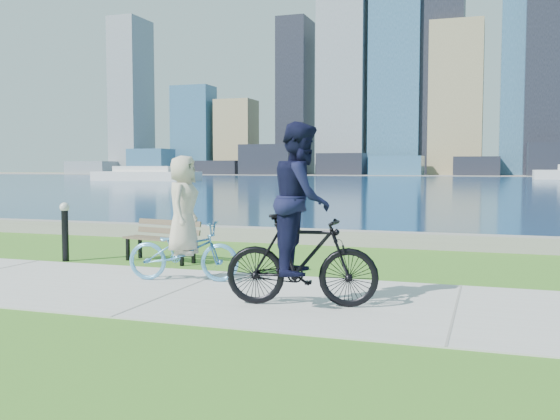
# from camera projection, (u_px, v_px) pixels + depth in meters

# --- Properties ---
(ground) EXTENTS (320.00, 320.00, 0.00)m
(ground) POSITION_uv_depth(u_px,v_px,m) (178.00, 291.00, 9.32)
(ground) COLOR #356B1C
(ground) RESTS_ON ground
(concrete_path) EXTENTS (80.00, 3.50, 0.02)m
(concrete_path) POSITION_uv_depth(u_px,v_px,m) (178.00, 291.00, 9.32)
(concrete_path) COLOR #A8A7A3
(concrete_path) RESTS_ON ground
(seawall) EXTENTS (90.00, 0.50, 0.35)m
(seawall) POSITION_uv_depth(u_px,v_px,m) (299.00, 236.00, 15.17)
(seawall) COLOR gray
(seawall) RESTS_ON ground
(bay_water) EXTENTS (320.00, 131.00, 0.01)m
(bay_water) POSITION_uv_depth(u_px,v_px,m) (453.00, 182.00, 77.38)
(bay_water) COLOR #0C2A50
(bay_water) RESTS_ON ground
(far_shore) EXTENTS (320.00, 30.00, 0.12)m
(far_shore) POSITION_uv_depth(u_px,v_px,m) (468.00, 175.00, 132.20)
(far_shore) COLOR gray
(far_shore) RESTS_ON ground
(city_skyline) EXTENTS (179.16, 21.19, 76.00)m
(city_skyline) POSITION_uv_depth(u_px,v_px,m) (488.00, 71.00, 128.96)
(city_skyline) COLOR slate
(city_skyline) RESTS_ON ground
(ferry_near) EXTENTS (14.12, 4.03, 1.92)m
(ferry_near) POSITION_uv_depth(u_px,v_px,m) (146.00, 175.00, 80.50)
(ferry_near) COLOR silver
(ferry_near) RESTS_ON ground
(park_bench) EXTENTS (1.64, 0.84, 0.81)m
(park_bench) POSITION_uv_depth(u_px,v_px,m) (163.00, 236.00, 12.26)
(park_bench) COLOR black
(park_bench) RESTS_ON ground
(bollard_lamp) EXTENTS (0.19, 0.19, 1.17)m
(bollard_lamp) POSITION_uv_depth(u_px,v_px,m) (65.00, 228.00, 12.26)
(bollard_lamp) COLOR black
(bollard_lamp) RESTS_ON ground
(cyclist_woman) EXTENTS (0.97, 1.92, 2.03)m
(cyclist_woman) POSITION_uv_depth(u_px,v_px,m) (183.00, 234.00, 10.06)
(cyclist_woman) COLOR #5AA6DB
(cyclist_woman) RESTS_ON ground
(cyclist_man) EXTENTS (0.91, 2.09, 2.43)m
(cyclist_man) POSITION_uv_depth(u_px,v_px,m) (302.00, 230.00, 8.21)
(cyclist_man) COLOR black
(cyclist_man) RESTS_ON ground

